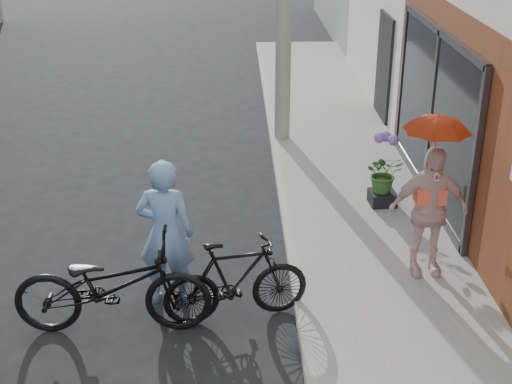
{
  "coord_description": "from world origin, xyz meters",
  "views": [
    {
      "loc": [
        0.21,
        -6.47,
        4.68
      ],
      "look_at": [
        0.47,
        1.39,
        1.1
      ],
      "focal_mm": 50.0,
      "sensor_mm": 36.0,
      "label": 1
    }
  ],
  "objects_px": {
    "officer": "(166,234)",
    "kimono_woman": "(428,211)",
    "bike_right": "(236,280)",
    "bike_left": "(112,286)",
    "planter": "(382,198)"
  },
  "relations": [
    {
      "from": "officer",
      "to": "kimono_woman",
      "type": "relative_size",
      "value": 1.09
    },
    {
      "from": "bike_right",
      "to": "bike_left",
      "type": "bearing_deg",
      "value": 85.75
    },
    {
      "from": "officer",
      "to": "bike_left",
      "type": "bearing_deg",
      "value": 53.01
    },
    {
      "from": "bike_right",
      "to": "planter",
      "type": "distance_m",
      "value": 3.5
    },
    {
      "from": "planter",
      "to": "bike_left",
      "type": "bearing_deg",
      "value": -140.71
    },
    {
      "from": "officer",
      "to": "bike_right",
      "type": "bearing_deg",
      "value": 162.25
    },
    {
      "from": "kimono_woman",
      "to": "planter",
      "type": "distance_m",
      "value": 2.08
    },
    {
      "from": "kimono_woman",
      "to": "planter",
      "type": "height_order",
      "value": "kimono_woman"
    },
    {
      "from": "bike_left",
      "to": "kimono_woman",
      "type": "bearing_deg",
      "value": -75.3
    },
    {
      "from": "bike_left",
      "to": "kimono_woman",
      "type": "distance_m",
      "value": 3.79
    },
    {
      "from": "kimono_woman",
      "to": "planter",
      "type": "bearing_deg",
      "value": 90.89
    },
    {
      "from": "bike_right",
      "to": "kimono_woman",
      "type": "distance_m",
      "value": 2.48
    },
    {
      "from": "officer",
      "to": "bike_right",
      "type": "distance_m",
      "value": 0.97
    },
    {
      "from": "bike_left",
      "to": "officer",
      "type": "bearing_deg",
      "value": -44.5
    },
    {
      "from": "officer",
      "to": "bike_left",
      "type": "height_order",
      "value": "officer"
    }
  ]
}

